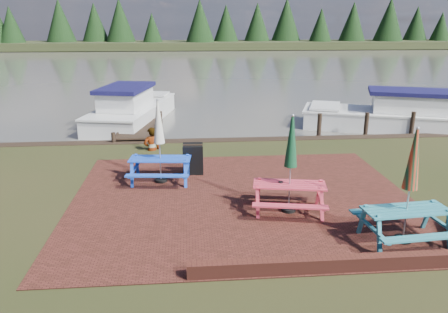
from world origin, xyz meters
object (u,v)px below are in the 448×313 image
at_px(picnic_table_red, 290,179).
at_px(boat_jetty, 132,111).
at_px(chalkboard, 193,159).
at_px(person, 151,128).
at_px(boat_near, 390,117).
at_px(picnic_table_blue, 160,154).
at_px(jetty, 144,116).
at_px(picnic_table_teal, 407,204).

xyz_separation_m(picnic_table_red, boat_jetty, (-5.10, 11.04, -0.44)).
distance_m(chalkboard, person, 3.19).
relative_size(boat_jetty, boat_near, 0.96).
bearing_deg(boat_near, boat_jetty, 99.31).
bearing_deg(person, picnic_table_red, 103.92).
bearing_deg(picnic_table_blue, boat_near, 38.59).
bearing_deg(person, picnic_table_blue, 79.05).
height_order(picnic_table_blue, boat_jetty, picnic_table_blue).
bearing_deg(person, jetty, -101.57).
relative_size(picnic_table_teal, chalkboard, 2.57).
height_order(chalkboard, boat_near, boat_near).
relative_size(picnic_table_red, boat_near, 0.31).
xyz_separation_m(picnic_table_red, picnic_table_blue, (-3.27, 2.36, 0.00)).
height_order(picnic_table_teal, boat_near, picnic_table_teal).
distance_m(picnic_table_teal, picnic_table_blue, 6.75).
xyz_separation_m(picnic_table_teal, boat_jetty, (-7.20, 12.76, -0.46)).
xyz_separation_m(picnic_table_blue, boat_jetty, (-1.83, 8.68, -0.44)).
xyz_separation_m(chalkboard, person, (-1.46, 2.82, 0.33)).
relative_size(picnic_table_teal, jetty, 0.28).
bearing_deg(picnic_table_teal, boat_jetty, 114.83).
bearing_deg(chalkboard, picnic_table_blue, -147.59).
bearing_deg(boat_near, chalkboard, 143.35).
height_order(picnic_table_red, chalkboard, picnic_table_red).
distance_m(picnic_table_blue, jetty, 8.91).
height_order(chalkboard, person, person).
bearing_deg(picnic_table_teal, jetty, 112.67).
distance_m(picnic_table_red, person, 6.84).
height_order(jetty, person, person).
xyz_separation_m(picnic_table_blue, person, (-0.51, 3.35, -0.02)).
height_order(boat_near, person, person).
relative_size(chalkboard, boat_jetty, 0.13).
relative_size(picnic_table_blue, boat_near, 0.31).
height_order(picnic_table_teal, picnic_table_red, picnic_table_teal).
height_order(boat_jetty, person, boat_jetty).
bearing_deg(picnic_table_red, picnic_table_teal, -28.62).
bearing_deg(person, boat_jetty, -95.55).
xyz_separation_m(picnic_table_teal, jetty, (-6.64, 12.87, -0.76)).
bearing_deg(boat_near, picnic_table_blue, 142.96).
relative_size(boat_jetty, person, 4.46).
xyz_separation_m(picnic_table_red, boat_near, (6.69, 8.81, -0.46)).
relative_size(picnic_table_red, boat_jetty, 0.33).
distance_m(jetty, boat_jetty, 0.65).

